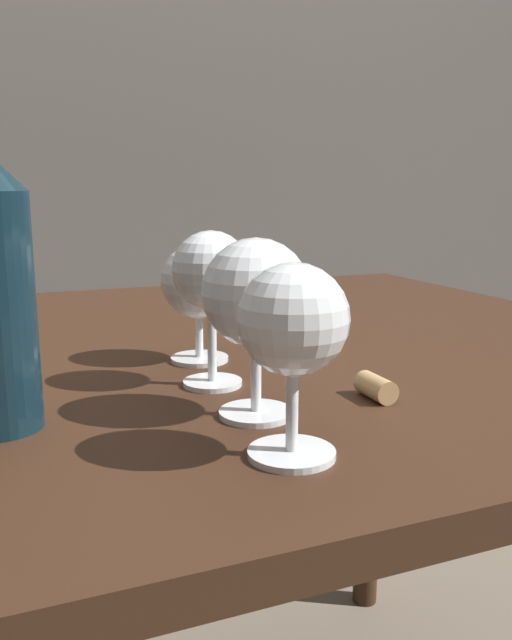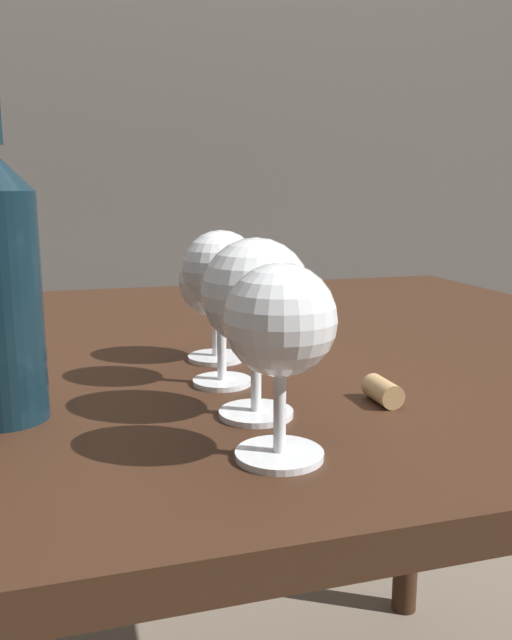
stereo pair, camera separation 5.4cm
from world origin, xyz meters
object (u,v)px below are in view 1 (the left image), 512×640
object	(u,v)px
wine_glass_merlot	(293,325)
wine_glass_rose	(200,284)
cork	(376,387)
wine_glass_amber	(211,274)
wine_glass_port	(256,297)

from	to	relation	value
wine_glass_merlot	wine_glass_rose	distance (m)	0.28
wine_glass_rose	cork	distance (m)	0.23
wine_glass_amber	wine_glass_rose	distance (m)	0.10
wine_glass_amber	wine_glass_rose	bearing A→B (deg)	79.12
wine_glass_port	cork	bearing A→B (deg)	0.21
cork	wine_glass_amber	bearing A→B (deg)	142.09
wine_glass_amber	cork	world-z (taller)	wine_glass_amber
wine_glass_amber	cork	bearing A→B (deg)	-37.91
wine_glass_port	wine_glass_rose	world-z (taller)	wine_glass_port
wine_glass_merlot	wine_glass_amber	distance (m)	0.19
wine_glass_amber	cork	size ratio (longest dim) A/B	3.59
wine_glass_port	wine_glass_rose	size ratio (longest dim) A/B	1.15
wine_glass_amber	wine_glass_rose	size ratio (longest dim) A/B	1.15
wine_glass_rose	cork	size ratio (longest dim) A/B	3.12
wine_glass_amber	cork	distance (m)	0.19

